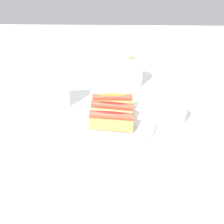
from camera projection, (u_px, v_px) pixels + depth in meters
ground_plane at (105, 120)px, 0.85m from camera, size 2.40×2.40×0.00m
serving_bowl at (112, 119)px, 0.83m from camera, size 0.32×0.32×0.03m
hotdog_front at (111, 120)px, 0.76m from camera, size 0.15×0.06×0.06m
hotdog_back at (112, 110)px, 0.80m from camera, size 0.16×0.07×0.06m
hotdog_side at (112, 102)px, 0.84m from camera, size 0.15×0.05×0.06m
water_glass at (176, 114)px, 0.81m from camera, size 0.07×0.07×0.09m
paper_towel_roll at (131, 72)px, 1.02m from camera, size 0.11×0.11×0.13m
napkin_box at (54, 90)px, 0.88m from camera, size 0.12×0.06×0.15m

